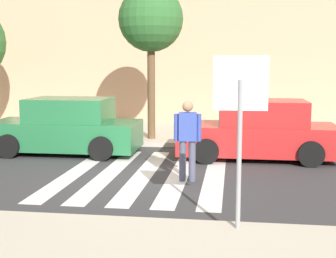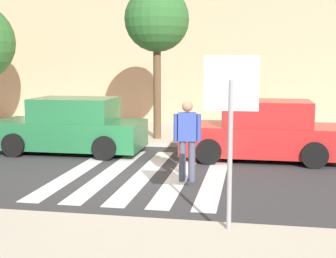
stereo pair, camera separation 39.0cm
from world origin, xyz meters
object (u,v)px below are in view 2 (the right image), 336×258
(pedestrian_crossing, at_px, (187,136))
(street_tree_center, at_px, (157,21))
(parked_car_green, at_px, (72,127))
(stop_sign, at_px, (231,105))
(parked_car_red, at_px, (262,132))

(pedestrian_crossing, relative_size, street_tree_center, 0.37)
(pedestrian_crossing, height_order, parked_car_green, pedestrian_crossing)
(stop_sign, bearing_deg, parked_car_green, 129.08)
(stop_sign, xyz_separation_m, parked_car_red, (0.56, 5.77, -1.21))
(stop_sign, relative_size, parked_car_green, 0.60)
(stop_sign, height_order, parked_car_green, stop_sign)
(pedestrian_crossing, bearing_deg, stop_sign, -71.55)
(parked_car_green, bearing_deg, pedestrian_crossing, -35.91)
(stop_sign, xyz_separation_m, street_tree_center, (-2.65, 7.82, 1.86))
(stop_sign, bearing_deg, parked_car_red, 84.41)
(street_tree_center, bearing_deg, parked_car_red, -32.54)
(pedestrian_crossing, xyz_separation_m, parked_car_red, (1.61, 2.64, -0.25))
(street_tree_center, bearing_deg, parked_car_green, -134.77)
(parked_car_green, relative_size, parked_car_red, 1.00)
(street_tree_center, bearing_deg, stop_sign, -71.28)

